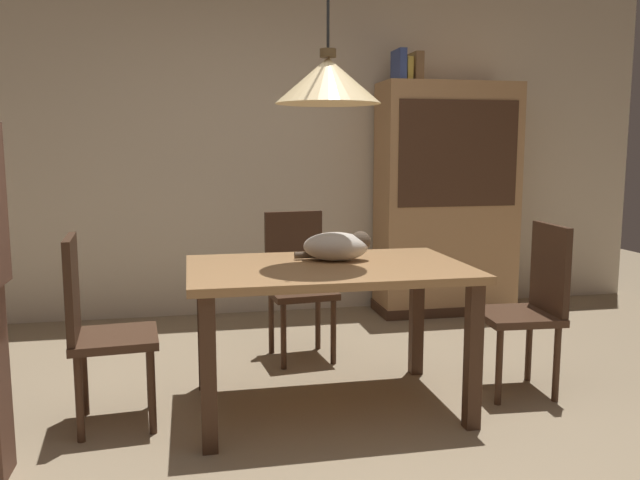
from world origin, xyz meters
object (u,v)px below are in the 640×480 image
object	(u,v)px
hutch_bookcase	(446,204)
book_blue_wide	(399,66)
chair_far_back	(298,278)
pendant_lamp	(329,80)
chair_right_side	(531,301)
book_brown_thick	(415,67)
chair_left_side	(97,323)
book_yellow_short	(407,70)
cat_sleeping	(338,246)
dining_table	(328,285)

from	to	relation	value
hutch_bookcase	book_blue_wide	xyz separation A→B (m)	(-0.42, 0.00, 1.08)
chair_far_back	pendant_lamp	xyz separation A→B (m)	(0.01, -0.88, 1.15)
chair_far_back	hutch_bookcase	xyz separation A→B (m)	(1.37, 0.89, 0.38)
chair_right_side	book_brown_thick	size ratio (longest dim) A/B	3.88
chair_left_side	chair_right_side	bearing A→B (deg)	0.04
book_blue_wide	hutch_bookcase	bearing A→B (deg)	-0.20
pendant_lamp	book_yellow_short	bearing A→B (deg)	60.43
cat_sleeping	pendant_lamp	size ratio (longest dim) A/B	0.31
chair_right_side	cat_sleeping	bearing A→B (deg)	173.31
chair_right_side	book_yellow_short	world-z (taller)	book_yellow_short
chair_right_side	book_blue_wide	size ratio (longest dim) A/B	3.88
chair_far_back	pendant_lamp	bearing A→B (deg)	-89.45
cat_sleeping	hutch_bookcase	distance (m)	2.09
hutch_bookcase	cat_sleeping	bearing A→B (deg)	-127.90
chair_left_side	cat_sleeping	bearing A→B (deg)	5.92
chair_far_back	cat_sleeping	size ratio (longest dim) A/B	2.32
cat_sleeping	pendant_lamp	xyz separation A→B (m)	(-0.08, -0.12, 0.84)
chair_right_side	chair_left_side	world-z (taller)	same
chair_far_back	book_blue_wide	world-z (taller)	book_blue_wide
hutch_bookcase	book_blue_wide	size ratio (longest dim) A/B	7.71
hutch_bookcase	book_brown_thick	bearing A→B (deg)	179.70
cat_sleeping	book_brown_thick	xyz separation A→B (m)	(1.00, 1.65, 1.13)
chair_right_side	book_brown_thick	bearing A→B (deg)	91.76
chair_right_side	pendant_lamp	bearing A→B (deg)	179.76
pendant_lamp	book_brown_thick	world-z (taller)	pendant_lamp
pendant_lamp	hutch_bookcase	world-z (taller)	pendant_lamp
chair_far_back	hutch_bookcase	bearing A→B (deg)	33.04
book_brown_thick	pendant_lamp	bearing A→B (deg)	-121.23
book_yellow_short	chair_far_back	bearing A→B (deg)	-138.61
pendant_lamp	book_brown_thick	xyz separation A→B (m)	(1.07, 1.77, 0.30)
chair_left_side	book_yellow_short	xyz separation A→B (m)	(2.13, 1.78, 1.43)
chair_far_back	chair_right_side	bearing A→B (deg)	-37.83
cat_sleeping	book_brown_thick	size ratio (longest dim) A/B	1.67
pendant_lamp	book_brown_thick	distance (m)	2.09
chair_right_side	chair_far_back	bearing A→B (deg)	142.17
pendant_lamp	book_yellow_short	size ratio (longest dim) A/B	6.50
dining_table	pendant_lamp	xyz separation A→B (m)	(0.00, 0.00, 1.01)
chair_left_side	book_yellow_short	world-z (taller)	book_yellow_short
cat_sleeping	book_yellow_short	distance (m)	2.20
hutch_bookcase	dining_table	bearing A→B (deg)	-127.59
chair_far_back	book_yellow_short	distance (m)	1.97
chair_left_side	cat_sleeping	size ratio (longest dim) A/B	2.32
chair_far_back	book_yellow_short	world-z (taller)	book_yellow_short
chair_right_side	book_yellow_short	xyz separation A→B (m)	(-0.12, 1.78, 1.43)
chair_right_side	book_blue_wide	bearing A→B (deg)	96.06
hutch_bookcase	book_brown_thick	world-z (taller)	book_brown_thick
cat_sleeping	chair_far_back	bearing A→B (deg)	96.38
chair_right_side	hutch_bookcase	distance (m)	1.83
dining_table	chair_far_back	xyz separation A→B (m)	(-0.01, 0.88, -0.14)
chair_left_side	book_blue_wide	world-z (taller)	book_blue_wide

